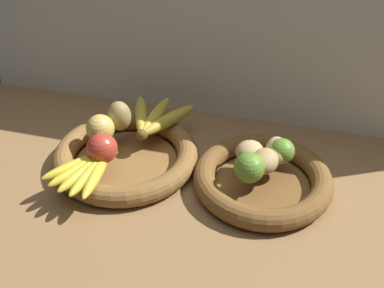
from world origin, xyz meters
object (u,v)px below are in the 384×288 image
fruit_bowl_right (262,179)px  lime_far (282,151)px  apple_golden_left (100,128)px  potato_back (277,150)px  fruit_bowl_left (126,156)px  apple_red_front (102,148)px  banana_bunch_front (86,170)px  potato_large (265,161)px  pear_brown (119,116)px  banana_bunch_back (155,117)px  potato_oblong (249,151)px  lime_near (249,168)px

fruit_bowl_right → lime_far: lime_far is taller
apple_golden_left → potato_back: size_ratio=0.83×
apple_golden_left → fruit_bowl_left: bearing=-10.1°
apple_red_front → potato_back: bearing=16.2°
apple_golden_left → banana_bunch_front: bearing=-80.8°
banana_bunch_front → potato_large: size_ratio=2.37×
fruit_bowl_right → apple_golden_left: 39.76cm
fruit_bowl_right → pear_brown: size_ratio=4.03×
fruit_bowl_left → banana_bunch_front: size_ratio=2.00×
apple_red_front → pear_brown: pear_brown is taller
apple_golden_left → potato_large: apple_golden_left is taller
apple_red_front → potato_back: (37.66, 10.94, -0.98)cm
lime_far → fruit_bowl_left: bearing=-173.4°
fruit_bowl_left → banana_bunch_back: size_ratio=1.78×
apple_red_front → potato_back: size_ratio=0.85×
potato_back → pear_brown: bearing=177.0°
banana_bunch_back → banana_bunch_front: bearing=-108.3°
apple_red_front → apple_golden_left: 8.28cm
potato_oblong → lime_far: size_ratio=1.14×
pear_brown → banana_bunch_back: 9.15cm
fruit_bowl_left → potato_oblong: bearing=5.9°
potato_back → apple_golden_left: bearing=-175.1°
apple_golden_left → lime_near: (36.52, -5.29, -0.06)cm
fruit_bowl_right → lime_far: 7.62cm
potato_back → fruit_bowl_right: bearing=-114.4°
banana_bunch_back → potato_back: potato_back is taller
potato_large → potato_oblong: (-3.85, 3.00, -0.23)cm
potato_back → apple_red_front: bearing=-163.8°
pear_brown → potato_back: (38.87, -2.04, -1.35)cm
potato_large → lime_far: bearing=52.1°
fruit_bowl_left → lime_far: (36.09, 4.15, 5.53)cm
banana_bunch_front → fruit_bowl_left: bearing=69.7°
fruit_bowl_right → potato_oblong: size_ratio=4.73×
banana_bunch_front → potato_large: (37.21, 11.73, 1.24)cm
banana_bunch_back → potato_back: 32.37cm
fruit_bowl_right → banana_bunch_back: banana_bunch_back is taller
fruit_bowl_right → banana_bunch_front: size_ratio=1.80×
potato_back → lime_far: size_ratio=1.41×
fruit_bowl_right → potato_back: (2.14, 4.71, 5.14)cm
fruit_bowl_left → lime_near: (30.10, -4.15, 5.96)cm
lime_near → lime_far: lime_near is taller
apple_golden_left → potato_large: size_ratio=0.93×
banana_bunch_front → potato_back: bearing=22.7°
pear_brown → potato_oblong: 33.13cm
lime_far → fruit_bowl_right: bearing=-127.9°
fruit_bowl_left → banana_bunch_back: 12.96cm
lime_near → banana_bunch_back: bearing=149.2°
banana_bunch_front → banana_bunch_back: 24.76cm
banana_bunch_back → apple_red_front: bearing=-108.7°
banana_bunch_back → potato_back: bearing=-12.6°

